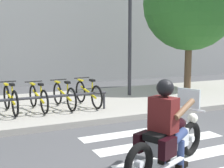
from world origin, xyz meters
TOP-DOWN VIEW (x-y plane):
  - sidewalk at (0.00, 5.50)m, footprint 24.00×4.40m
  - crosswalk_stripe_3 at (-0.07, 0.80)m, footprint 2.80×0.40m
  - crosswalk_stripe_4 at (-0.07, 1.60)m, footprint 2.80×0.40m
  - crosswalk_stripe_5 at (-0.07, 2.40)m, footprint 2.80×0.40m
  - motorcycle at (-0.68, 0.54)m, footprint 1.98×0.99m
  - rider at (-0.75, 0.52)m, footprint 0.75×0.69m
  - bicycle_2 at (-2.48, 4.83)m, footprint 0.48×1.63m
  - bicycle_3 at (-1.78, 4.83)m, footprint 0.48×1.63m
  - bicycle_4 at (-1.07, 4.83)m, footprint 0.48×1.67m
  - bicycle_5 at (-0.37, 4.83)m, footprint 0.48×1.71m
  - bike_rack at (-2.13, 4.28)m, footprint 4.12×0.07m
  - street_lamp at (1.55, 5.90)m, footprint 0.28×0.28m
  - tree_near_rack at (4.36, 6.30)m, footprint 3.56×3.56m
  - building_backdrop at (0.00, 11.20)m, footprint 24.00×1.20m

SIDE VIEW (x-z plane):
  - crosswalk_stripe_3 at x=-0.07m, z-range 0.00..0.01m
  - crosswalk_stripe_4 at x=-0.07m, z-range 0.00..0.01m
  - crosswalk_stripe_5 at x=-0.07m, z-range 0.00..0.01m
  - sidewalk at x=0.00m, z-range 0.00..0.15m
  - motorcycle at x=-0.68m, z-range -0.15..1.05m
  - bicycle_3 at x=-1.78m, z-range 0.12..0.87m
  - bicycle_4 at x=-1.07m, z-range 0.12..0.89m
  - bicycle_5 at x=-0.37m, z-range 0.12..0.90m
  - bicycle_2 at x=-2.48m, z-range 0.11..0.91m
  - bike_rack at x=-2.13m, z-range 0.33..0.81m
  - rider at x=-0.75m, z-range 0.10..1.52m
  - street_lamp at x=1.55m, z-range 0.44..4.29m
  - tree_near_rack at x=4.36m, z-range 0.80..5.97m
  - building_backdrop at x=0.00m, z-range 0.00..6.82m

